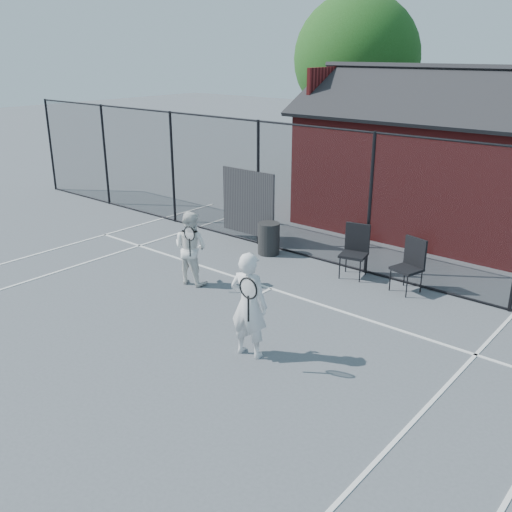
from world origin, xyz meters
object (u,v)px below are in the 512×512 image
Objects in this scene: player_back at (191,248)px; chair_right at (407,267)px; waste_bin at (269,238)px; clubhouse at (429,167)px; chair_left at (354,252)px; player_front at (249,305)px.

player_back is 4.30m from chair_right.
player_back is 2.42m from waste_bin.
waste_bin is (-1.84, -4.40, -1.23)m from clubhouse.
waste_bin is at bearing -112.74° from clubhouse.
player_back is at bearing -131.58° from chair_right.
waste_bin is (0.12, 2.38, -0.39)m from player_back.
chair_right is at bearing -13.53° from chair_left.
player_back reaches higher than chair_right.
chair_left is 1.04× the size of chair_right.
chair_left is at bearing 45.05° from player_back.
clubhouse is 5.96× the size of chair_left.
player_front is at bearing -84.11° from clubhouse.
player_front is 1.62× the size of chair_right.
clubhouse is 8.34m from player_front.
clubhouse is at bearing 73.88° from player_back.
chair_left is at bearing -165.27° from chair_right.
player_back is at bearing -92.80° from waste_bin.
player_front is at bearing -86.44° from chair_right.
waste_bin is (-2.26, 0.00, -0.17)m from chair_left.
chair_right is at bearing -69.84° from clubhouse.
player_back is 1.39× the size of chair_left.
chair_right is (1.20, 0.00, -0.02)m from chair_left.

